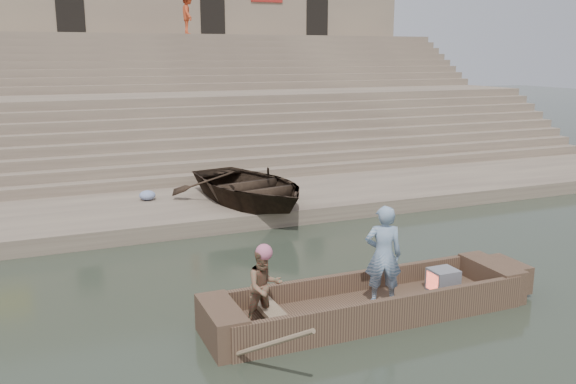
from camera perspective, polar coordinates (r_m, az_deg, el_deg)
ground at (r=9.61m, az=4.49°, el=-13.66°), size 120.00×120.00×0.00m
lower_landing at (r=16.64m, az=-8.14°, el=-1.49°), size 32.00×4.00×0.40m
mid_landing at (r=23.65m, az=-12.89°, el=5.53°), size 32.00×3.00×2.80m
upper_landing at (r=30.44m, az=-15.34°, el=9.24°), size 32.00×3.00×5.20m
ghat_steps at (r=25.26m, az=-13.61°, el=6.85°), size 32.00×11.00×5.20m
building_wall at (r=34.38m, az=-16.57°, el=14.54°), size 32.00×5.07×11.20m
main_rowboat at (r=10.39m, az=7.61°, el=-10.97°), size 5.00×1.30×0.22m
rowboat_trim at (r=10.40m, az=8.66°, el=-9.79°), size 6.04×2.63×1.89m
standing_man at (r=10.13m, az=8.97°, el=-5.88°), size 0.72×0.60×1.68m
rowing_man at (r=9.32m, az=-2.25°, el=-8.91°), size 0.62×0.50×1.22m
television at (r=11.04m, az=14.35°, el=-8.06°), size 0.46×0.42×0.40m
beached_rowboat at (r=16.11m, az=-3.65°, el=0.57°), size 4.02×5.03×0.93m
pedestrian at (r=30.29m, az=-9.41°, el=16.23°), size 0.84×1.31×1.91m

